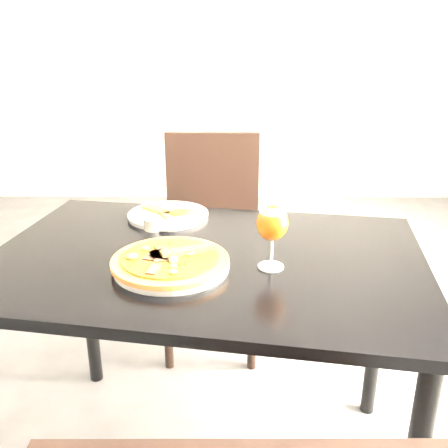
{
  "coord_description": "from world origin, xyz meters",
  "views": [
    {
      "loc": [
        0.27,
        -1.15,
        1.32
      ],
      "look_at": [
        0.26,
        0.14,
        0.83
      ],
      "focal_mm": 40.0,
      "sensor_mm": 36.0,
      "label": 1
    }
  ],
  "objects_px": {
    "dining_table": "(206,284)",
    "chair_far": "(212,234)",
    "pizza": "(171,259)",
    "beer_glass": "(272,223)"
  },
  "relations": [
    {
      "from": "pizza",
      "to": "chair_far",
      "type": "bearing_deg",
      "value": 84.59
    },
    {
      "from": "dining_table",
      "to": "chair_far",
      "type": "relative_size",
      "value": 1.41
    },
    {
      "from": "chair_far",
      "to": "dining_table",
      "type": "bearing_deg",
      "value": -88.81
    },
    {
      "from": "dining_table",
      "to": "pizza",
      "type": "relative_size",
      "value": 4.27
    },
    {
      "from": "chair_far",
      "to": "pizza",
      "type": "xyz_separation_m",
      "value": [
        -0.08,
        -0.84,
        0.26
      ]
    },
    {
      "from": "dining_table",
      "to": "chair_far",
      "type": "height_order",
      "value": "chair_far"
    },
    {
      "from": "dining_table",
      "to": "beer_glass",
      "type": "height_order",
      "value": "beer_glass"
    },
    {
      "from": "dining_table",
      "to": "pizza",
      "type": "bearing_deg",
      "value": -124.75
    },
    {
      "from": "chair_far",
      "to": "pizza",
      "type": "relative_size",
      "value": 3.03
    },
    {
      "from": "pizza",
      "to": "beer_glass",
      "type": "distance_m",
      "value": 0.28
    }
  ]
}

